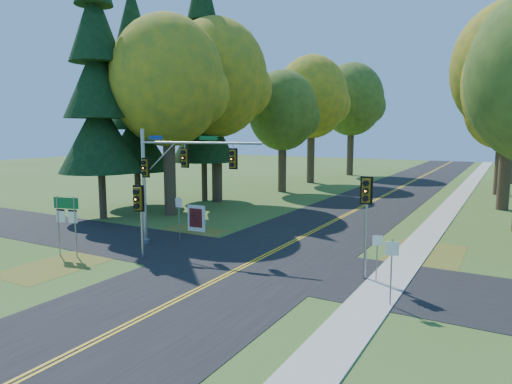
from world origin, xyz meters
The scene contains 26 objects.
ground centered at (0.00, 0.00, 0.00)m, with size 160.00×160.00×0.00m, color #3A591F.
road_main centered at (0.00, 0.00, 0.01)m, with size 8.00×160.00×0.02m, color black.
road_cross centered at (0.00, 2.00, 0.01)m, with size 60.00×6.00×0.02m, color black.
centerline_left centered at (-0.10, 0.00, 0.03)m, with size 0.10×160.00×0.01m, color gold.
centerline_right centered at (0.10, 0.00, 0.03)m, with size 0.10×160.00×0.01m, color gold.
sidewalk_east centered at (6.20, 0.00, 0.03)m, with size 1.60×160.00×0.06m, color #9E998E.
leaf_patch_w_near centered at (-6.50, 4.00, 0.01)m, with size 4.00×6.00×0.00m, color brown.
leaf_patch_e centered at (6.80, 6.00, 0.01)m, with size 3.50×8.00×0.00m, color brown.
leaf_patch_w_far centered at (-7.50, -3.00, 0.01)m, with size 3.00×5.00×0.00m, color brown.
tree_w_a centered at (-11.13, 9.38, 9.49)m, with size 8.00×8.00×14.15m.
tree_w_b centered at (-11.72, 16.29, 10.37)m, with size 8.60×8.60×15.38m.
tree_w_c centered at (-9.54, 24.47, 7.94)m, with size 6.80×6.80×11.91m.
tree_w_d centered at (-10.13, 33.18, 9.78)m, with size 8.20×8.20×14.56m.
tree_e_d centered at (9.26, 32.87, 8.24)m, with size 7.00×7.00×12.32m.
tree_w_e centered at (-8.92, 44.09, 10.07)m, with size 8.40×8.40×14.97m.
pine_a centered at (-14.50, 6.00, 9.18)m, with size 5.60×5.60×19.48m.
pine_b centered at (-16.00, 11.00, 8.16)m, with size 5.60×5.60×17.31m.
pine_c centered at (-13.00, 16.00, 9.69)m, with size 5.60×5.60×20.56m.
traffic_mast centered at (-5.14, 2.27, 3.99)m, with size 6.75×1.68×6.21m.
east_signal_pole centered at (5.27, 1.86, 3.28)m, with size 0.50×0.58×4.32m.
ped_signal_pole centered at (-5.07, -0.22, 2.65)m, with size 0.55×0.65×3.56m.
route_sign_cluster centered at (-8.45, -1.67, 2.10)m, with size 1.37×0.35×2.98m.
info_kiosk centered at (-6.26, 5.83, 0.80)m, with size 1.16×0.26×1.60m.
reg_sign_e_north centered at (5.77, 1.91, 1.37)m, with size 0.38×0.11×2.01m.
reg_sign_e_south centered at (6.87, -0.40, 1.65)m, with size 0.44×0.20×2.41m.
reg_sign_w centered at (-5.71, 3.52, 1.69)m, with size 0.47×0.10×2.46m.
Camera 1 is at (10.33, -16.12, 6.18)m, focal length 32.00 mm.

